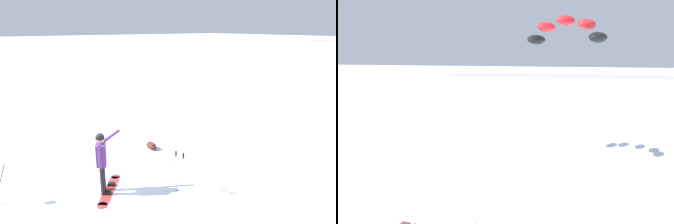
% 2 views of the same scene
% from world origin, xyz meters
% --- Properties ---
extents(ground_plane, '(300.00, 300.00, 0.00)m').
position_xyz_m(ground_plane, '(0.00, 0.00, 0.00)').
color(ground_plane, white).
extents(snowboarder, '(0.47, 0.78, 1.77)m').
position_xyz_m(snowboarder, '(0.48, -0.07, 1.07)').
color(snowboarder, black).
rests_on(snowboarder, ground_plane).
extents(snowboard, '(1.42, 1.20, 0.10)m').
position_xyz_m(snowboard, '(0.46, 0.09, 0.02)').
color(snowboard, '#B23333').
rests_on(snowboard, ground_plane).
extents(gear_bag_large, '(0.54, 0.31, 0.24)m').
position_xyz_m(gear_bag_large, '(-1.24, 2.58, 0.13)').
color(gear_bag_large, '#4C1E19').
rests_on(gear_bag_large, ground_plane).
extents(ski_poles, '(0.32, 0.23, 1.22)m').
position_xyz_m(ski_poles, '(1.73, 1.59, 0.81)').
color(ski_poles, gray).
rests_on(ski_poles, ground_plane).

